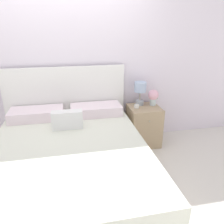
{
  "coord_description": "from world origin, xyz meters",
  "views": [
    {
      "loc": [
        0.04,
        -3.18,
        1.75
      ],
      "look_at": [
        0.58,
        -0.59,
        0.71
      ],
      "focal_mm": 35.0,
      "sensor_mm": 36.0,
      "label": 1
    }
  ],
  "objects_px": {
    "nightstand": "(144,125)",
    "alarm_clock": "(137,106)",
    "bed": "(70,161)",
    "flower_vase": "(153,96)",
    "table_lamp": "(140,90)"
  },
  "relations": [
    {
      "from": "nightstand",
      "to": "alarm_clock",
      "type": "distance_m",
      "value": 0.36
    },
    {
      "from": "bed",
      "to": "nightstand",
      "type": "relative_size",
      "value": 3.51
    },
    {
      "from": "bed",
      "to": "flower_vase",
      "type": "distance_m",
      "value": 1.61
    },
    {
      "from": "alarm_clock",
      "to": "flower_vase",
      "type": "bearing_deg",
      "value": 17.25
    },
    {
      "from": "nightstand",
      "to": "flower_vase",
      "type": "distance_m",
      "value": 0.48
    },
    {
      "from": "nightstand",
      "to": "alarm_clock",
      "type": "bearing_deg",
      "value": -168.9
    },
    {
      "from": "bed",
      "to": "flower_vase",
      "type": "bearing_deg",
      "value": 32.0
    },
    {
      "from": "table_lamp",
      "to": "alarm_clock",
      "type": "height_order",
      "value": "table_lamp"
    },
    {
      "from": "alarm_clock",
      "to": "bed",
      "type": "bearing_deg",
      "value": -144.41
    },
    {
      "from": "bed",
      "to": "table_lamp",
      "type": "relative_size",
      "value": 5.94
    },
    {
      "from": "bed",
      "to": "nightstand",
      "type": "distance_m",
      "value": 1.38
    },
    {
      "from": "flower_vase",
      "to": "bed",
      "type": "bearing_deg",
      "value": -148.0
    },
    {
      "from": "nightstand",
      "to": "bed",
      "type": "bearing_deg",
      "value": -146.81
    },
    {
      "from": "alarm_clock",
      "to": "nightstand",
      "type": "bearing_deg",
      "value": 11.1
    },
    {
      "from": "table_lamp",
      "to": "flower_vase",
      "type": "relative_size",
      "value": 1.47
    }
  ]
}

